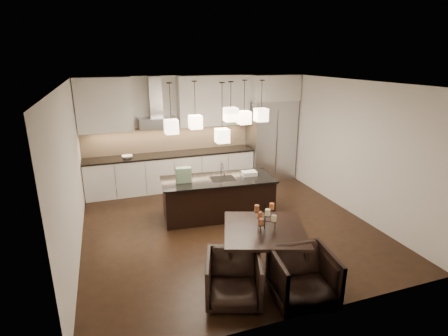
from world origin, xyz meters
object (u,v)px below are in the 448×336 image
object	(u,v)px
refrigerator	(271,140)
armchair_right	(303,278)
armchair_left	(234,279)
dining_table	(264,250)
island_body	(218,198)

from	to	relation	value
refrigerator	armchair_right	xyz separation A→B (m)	(-1.89, -4.87, -0.70)
refrigerator	armchair_left	size ratio (longest dim) A/B	2.83
refrigerator	armchair_left	distance (m)	5.39
dining_table	armchair_right	distance (m)	0.86
armchair_left	armchair_right	distance (m)	0.94
refrigerator	island_body	size ratio (longest dim) A/B	0.96
dining_table	refrigerator	bearing A→B (deg)	82.00
armchair_left	armchair_right	xyz separation A→B (m)	(0.89, -0.31, 0.03)
armchair_right	armchair_left	bearing A→B (deg)	168.67
island_body	armchair_right	bearing A→B (deg)	-80.58
armchair_right	refrigerator	bearing A→B (deg)	76.76
island_body	armchair_left	xyz separation A→B (m)	(-0.65, -2.69, -0.05)
refrigerator	armchair_right	distance (m)	5.27
island_body	armchair_left	distance (m)	2.77
refrigerator	dining_table	world-z (taller)	refrigerator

